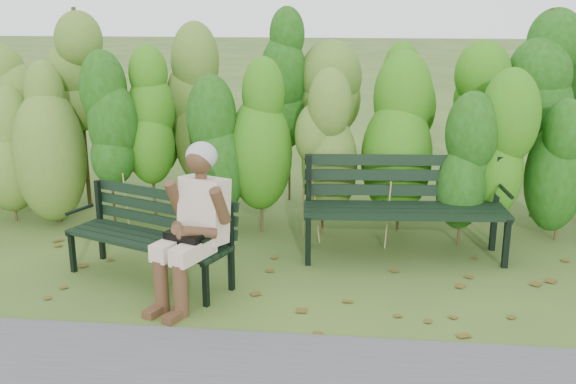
# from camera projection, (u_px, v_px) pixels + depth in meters

# --- Properties ---
(ground) EXTENTS (80.00, 80.00, 0.00)m
(ground) POSITION_uv_depth(u_px,v_px,m) (284.00, 284.00, 5.99)
(ground) COLOR #314D1D
(hedge_band) EXTENTS (11.04, 1.67, 2.42)m
(hedge_band) POSITION_uv_depth(u_px,v_px,m) (303.00, 110.00, 7.42)
(hedge_band) COLOR #47381E
(hedge_band) RESTS_ON ground
(leaf_litter) EXTENTS (5.93, 2.20, 0.01)m
(leaf_litter) POSITION_uv_depth(u_px,v_px,m) (273.00, 284.00, 5.97)
(leaf_litter) COLOR brown
(leaf_litter) RESTS_ON ground
(bench_left) EXTENTS (1.65, 1.08, 0.79)m
(bench_left) POSITION_uv_depth(u_px,v_px,m) (154.00, 229.00, 6.00)
(bench_left) COLOR black
(bench_left) RESTS_ON ground
(bench_right) EXTENTS (1.98, 0.78, 0.97)m
(bench_right) POSITION_uv_depth(u_px,v_px,m) (404.00, 198.00, 6.55)
(bench_right) COLOR black
(bench_right) RESTS_ON ground
(seated_woman) EXTENTS (0.66, 0.88, 1.32)m
(seated_woman) POSITION_uv_depth(u_px,v_px,m) (194.00, 216.00, 5.52)
(seated_woman) COLOR beige
(seated_woman) RESTS_ON ground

